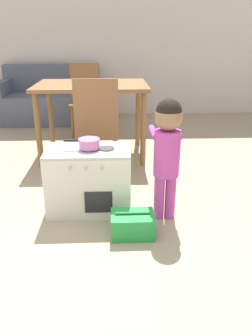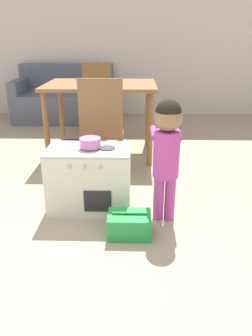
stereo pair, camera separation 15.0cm
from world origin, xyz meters
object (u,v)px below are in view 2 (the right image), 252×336
at_px(toy_pot, 90,142).
at_px(toy_basket, 129,225).
at_px(child_figure, 167,144).
at_px(dining_chair_far, 96,98).
at_px(play_kitchen, 90,179).
at_px(dining_chair_near, 102,128).
at_px(dining_table, 101,93).
at_px(couch, 65,100).

bearing_deg(toy_pot, toy_basket, -51.65).
height_order(child_figure, dining_chair_far, dining_chair_far).
bearing_deg(toy_pot, child_figure, -15.39).
height_order(play_kitchen, dining_chair_far, dining_chair_far).
bearing_deg(dining_chair_near, toy_basket, -74.46).
xyz_separation_m(play_kitchen, toy_basket, (0.30, -0.37, -0.16)).
height_order(toy_pot, dining_table, dining_table).
bearing_deg(play_kitchen, dining_chair_far, 94.75).
distance_m(dining_chair_near, couch, 2.46).
xyz_separation_m(dining_chair_far, couch, (-0.59, 0.83, -0.18)).
xyz_separation_m(toy_pot, child_figure, (0.53, -0.15, 0.04)).
relative_size(child_figure, dining_chair_near, 0.94).
xyz_separation_m(dining_chair_near, couch, (-0.80, 2.32, -0.18)).
xyz_separation_m(child_figure, dining_chair_near, (-0.50, 0.69, -0.08)).
relative_size(dining_chair_near, dining_chair_far, 1.00).
bearing_deg(dining_chair_far, child_figure, 108.16).
distance_m(play_kitchen, dining_table, 1.33).
height_order(play_kitchen, toy_basket, play_kitchen).
relative_size(toy_basket, dining_chair_far, 0.31).
relative_size(dining_table, dining_chair_far, 1.25).
distance_m(child_figure, toy_basket, 0.59).
xyz_separation_m(dining_chair_near, dining_chair_far, (-0.22, 1.49, 0.00)).
bearing_deg(child_figure, dining_table, 112.31).
bearing_deg(dining_chair_far, toy_basket, 101.12).
xyz_separation_m(play_kitchen, dining_chair_near, (0.05, 0.55, 0.24)).
bearing_deg(child_figure, toy_basket, -137.83).
bearing_deg(toy_pot, dining_table, 91.89).
xyz_separation_m(dining_table, dining_chair_near, (0.08, -0.71, -0.19)).
bearing_deg(dining_chair_far, dining_table, 100.21).
bearing_deg(dining_chair_near, toy_pot, -93.88).
bearing_deg(dining_chair_far, dining_chair_near, 98.35).
height_order(toy_basket, couch, couch).
distance_m(toy_basket, dining_chair_near, 1.03).
relative_size(toy_pot, dining_chair_near, 0.28).
bearing_deg(toy_basket, dining_chair_far, 101.12).
relative_size(dining_chair_far, couch, 0.63).
height_order(toy_pot, toy_basket, toy_pot).
relative_size(toy_basket, dining_chair_near, 0.31).
distance_m(play_kitchen, toy_pot, 0.29).
distance_m(toy_pot, dining_chair_near, 0.55).
bearing_deg(dining_table, child_figure, -67.69).
distance_m(play_kitchen, child_figure, 0.65).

